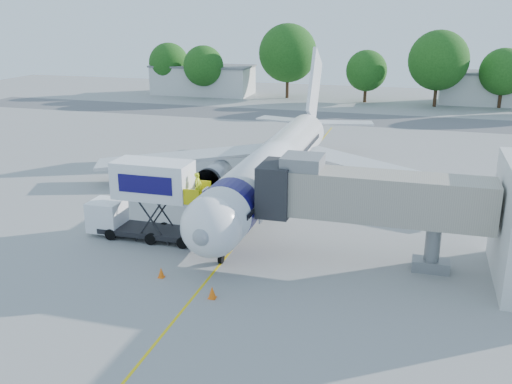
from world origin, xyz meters
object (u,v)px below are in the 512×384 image
(catering_hiloader, at_px, (145,200))
(jet_bridge, at_px, (359,196))
(aircraft, at_px, (275,163))
(ground_tug, at_px, (166,294))

(catering_hiloader, bearing_deg, jet_bridge, 0.01)
(aircraft, bearing_deg, jet_bridge, -54.30)
(aircraft, xyz_separation_m, catering_hiloader, (-6.26, -11.12, -0.19))
(aircraft, height_order, jet_bridge, aircraft)
(aircraft, height_order, catering_hiloader, aircraft)
(aircraft, relative_size, catering_hiloader, 4.44)
(ground_tug, bearing_deg, jet_bridge, 44.90)
(jet_bridge, height_order, ground_tug, jet_bridge)
(jet_bridge, distance_m, catering_hiloader, 14.34)
(jet_bridge, relative_size, catering_hiloader, 1.64)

